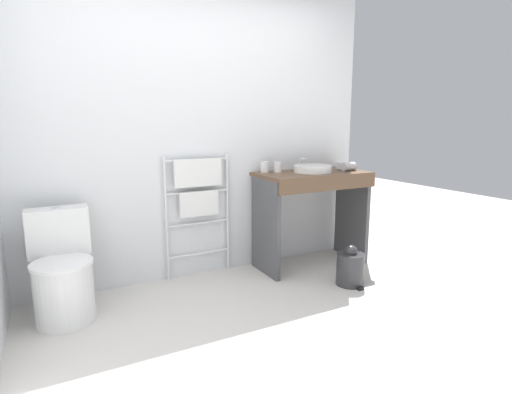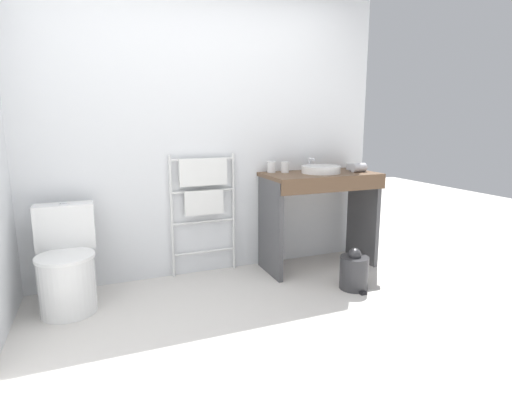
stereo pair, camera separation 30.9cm
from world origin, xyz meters
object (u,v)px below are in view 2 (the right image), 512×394
at_px(sink_basin, 321,169).
at_px(cup_near_edge, 285,167).
at_px(trash_bin, 354,271).
at_px(toilet, 67,268).
at_px(towel_radiator, 204,192).
at_px(hair_dryer, 359,167).
at_px(cup_near_wall, 272,167).

distance_m(sink_basin, cup_near_edge, 0.33).
xyz_separation_m(sink_basin, cup_near_edge, (-0.29, 0.15, 0.01)).
relative_size(cup_near_edge, trash_bin, 0.29).
relative_size(sink_basin, trash_bin, 1.02).
bearing_deg(trash_bin, toilet, 167.31).
relative_size(sink_basin, cup_near_edge, 3.58).
height_order(towel_radiator, trash_bin, towel_radiator).
height_order(toilet, hair_dryer, hair_dryer).
distance_m(sink_basin, trash_bin, 0.97).
height_order(toilet, cup_near_wall, cup_near_wall).
bearing_deg(cup_near_edge, toilet, -173.10).
bearing_deg(sink_basin, cup_near_wall, 154.14).
bearing_deg(trash_bin, cup_near_edge, 112.52).
height_order(toilet, cup_near_edge, cup_near_edge).
bearing_deg(towel_radiator, trash_bin, -36.97).
bearing_deg(sink_basin, hair_dryer, -9.21).
height_order(cup_near_edge, hair_dryer, cup_near_edge).
height_order(towel_radiator, cup_near_edge, towel_radiator).
distance_m(towel_radiator, hair_dryer, 1.46).
distance_m(hair_dryer, trash_bin, 1.01).
relative_size(toilet, towel_radiator, 0.71).
xyz_separation_m(toilet, towel_radiator, (1.11, 0.30, 0.44)).
distance_m(cup_near_edge, hair_dryer, 0.69).
relative_size(towel_radiator, trash_bin, 3.13).
xyz_separation_m(toilet, cup_near_wall, (1.75, 0.27, 0.64)).
relative_size(toilet, hair_dryer, 4.28).
distance_m(toilet, cup_near_wall, 1.88).
bearing_deg(cup_near_wall, towel_radiator, 177.15).
bearing_deg(towel_radiator, cup_near_edge, -5.86).
bearing_deg(sink_basin, cup_near_edge, 152.48).
xyz_separation_m(toilet, cup_near_edge, (1.87, 0.23, 0.63)).
bearing_deg(cup_near_edge, sink_basin, -27.52).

